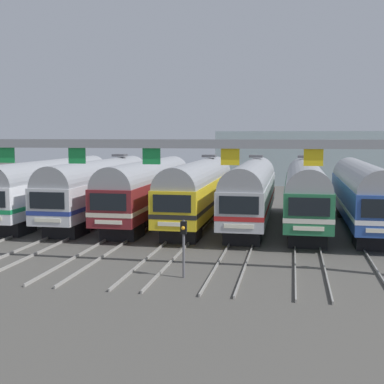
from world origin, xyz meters
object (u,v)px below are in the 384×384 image
(commuter_train_maroon, at_px, (148,188))
(commuter_train_white, at_px, (52,186))
(catenary_gantry, at_px, (151,161))
(commuter_train_silver, at_px, (99,187))
(commuter_train_yellow, at_px, (199,189))
(commuter_train_blue, at_px, (362,192))
(commuter_train_stainless, at_px, (251,190))
(yard_signal_mast, at_px, (184,238))
(commuter_train_green, at_px, (305,191))

(commuter_train_maroon, bearing_deg, commuter_train_white, 179.97)
(commuter_train_maroon, xyz_separation_m, catenary_gantry, (3.92, -13.49, 2.73))
(commuter_train_silver, bearing_deg, commuter_train_yellow, 0.00)
(commuter_train_yellow, relative_size, commuter_train_blue, 1.00)
(commuter_train_stainless, relative_size, commuter_train_blue, 1.00)
(commuter_train_white, relative_size, commuter_train_maroon, 1.00)
(catenary_gantry, bearing_deg, commuter_train_silver, 120.14)
(catenary_gantry, bearing_deg, commuter_train_white, 131.06)
(yard_signal_mast, bearing_deg, commuter_train_blue, 57.08)
(commuter_train_silver, height_order, commuter_train_maroon, commuter_train_silver)
(commuter_train_stainless, height_order, catenary_gantry, catenary_gantry)
(commuter_train_green, bearing_deg, commuter_train_white, 180.00)
(commuter_train_silver, height_order, commuter_train_blue, commuter_train_silver)
(commuter_train_yellow, xyz_separation_m, commuter_train_green, (7.84, 0.00, 0.00))
(commuter_train_yellow, distance_m, commuter_train_blue, 11.76)
(commuter_train_white, xyz_separation_m, commuter_train_yellow, (11.76, 0.00, 0.00))
(commuter_train_green, distance_m, catenary_gantry, 15.85)
(commuter_train_silver, xyz_separation_m, yard_signal_mast, (9.80, -15.14, -0.77))
(commuter_train_silver, bearing_deg, commuter_train_stainless, 0.00)
(commuter_train_yellow, relative_size, commuter_train_stainless, 1.00)
(commuter_train_stainless, distance_m, commuter_train_green, 3.92)
(commuter_train_white, bearing_deg, yard_signal_mast, -47.82)
(commuter_train_maroon, relative_size, commuter_train_blue, 1.00)
(commuter_train_green, bearing_deg, commuter_train_maroon, -179.98)
(commuter_train_silver, relative_size, commuter_train_maroon, 1.00)
(yard_signal_mast, bearing_deg, commuter_train_maroon, 111.23)
(commuter_train_maroon, height_order, catenary_gantry, catenary_gantry)
(commuter_train_stainless, relative_size, catenary_gantry, 0.63)
(commuter_train_yellow, bearing_deg, commuter_train_stainless, 0.00)
(commuter_train_white, distance_m, yard_signal_mast, 20.44)
(commuter_train_green, bearing_deg, commuter_train_stainless, 180.00)
(commuter_train_green, relative_size, commuter_train_blue, 1.00)
(commuter_train_blue, bearing_deg, yard_signal_mast, -122.92)
(commuter_train_yellow, bearing_deg, commuter_train_white, 180.00)
(commuter_train_blue, distance_m, yard_signal_mast, 18.05)
(commuter_train_yellow, bearing_deg, catenary_gantry, -90.00)
(yard_signal_mast, bearing_deg, commuter_train_yellow, 97.38)
(commuter_train_blue, bearing_deg, commuter_train_green, 179.94)
(commuter_train_white, distance_m, commuter_train_silver, 3.92)
(commuter_train_yellow, relative_size, yard_signal_mast, 6.59)
(commuter_train_stainless, relative_size, commuter_train_green, 1.00)
(commuter_train_blue, bearing_deg, commuter_train_silver, 179.99)
(commuter_train_stainless, xyz_separation_m, catenary_gantry, (-3.92, -13.50, 2.73))
(commuter_train_silver, xyz_separation_m, commuter_train_stainless, (11.76, 0.00, 0.00))
(commuter_train_stainless, xyz_separation_m, commuter_train_blue, (7.84, -0.00, -0.00))
(commuter_train_silver, distance_m, yard_signal_mast, 18.05)
(commuter_train_stainless, bearing_deg, yard_signal_mast, -97.38)
(commuter_train_yellow, xyz_separation_m, yard_signal_mast, (1.96, -15.14, -0.77))
(commuter_train_silver, xyz_separation_m, commuter_train_maroon, (3.92, -0.00, -0.00))
(commuter_train_white, bearing_deg, commuter_train_green, 0.00)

